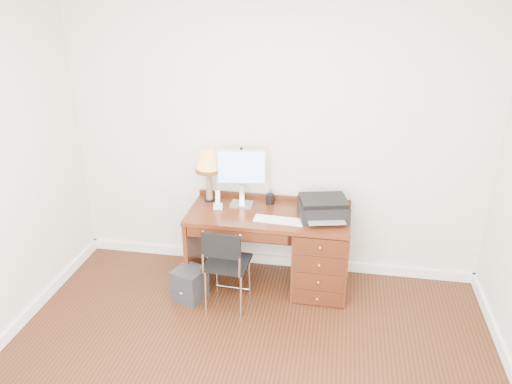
% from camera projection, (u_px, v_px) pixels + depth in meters
% --- Properties ---
extents(room_shell, '(4.00, 4.00, 4.00)m').
position_uv_depth(room_shell, '(254.00, 327.00, 4.21)').
color(room_shell, silver).
rests_on(room_shell, ground).
extents(desk, '(1.50, 0.67, 0.75)m').
position_uv_depth(desk, '(302.00, 248.00, 4.71)').
color(desk, '#532311').
rests_on(desk, ground).
extents(monitor, '(0.48, 0.18, 0.55)m').
position_uv_depth(monitor, '(242.00, 170.00, 4.69)').
color(monitor, silver).
rests_on(monitor, desk).
extents(keyboard, '(0.46, 0.16, 0.02)m').
position_uv_depth(keyboard, '(279.00, 220.00, 4.47)').
color(keyboard, white).
rests_on(keyboard, desk).
extents(mouse_pad, '(0.22, 0.22, 0.04)m').
position_uv_depth(mouse_pad, '(318.00, 220.00, 4.47)').
color(mouse_pad, black).
rests_on(mouse_pad, desk).
extents(printer, '(0.50, 0.43, 0.19)m').
position_uv_depth(printer, '(323.00, 208.00, 4.51)').
color(printer, black).
rests_on(printer, desk).
extents(leg_lamp, '(0.25, 0.25, 0.51)m').
position_uv_depth(leg_lamp, '(208.00, 164.00, 4.74)').
color(leg_lamp, black).
rests_on(leg_lamp, desk).
extents(phone, '(0.10, 0.10, 0.18)m').
position_uv_depth(phone, '(218.00, 203.00, 4.71)').
color(phone, white).
rests_on(phone, desk).
extents(pen_cup, '(0.08, 0.08, 0.10)m').
position_uv_depth(pen_cup, '(270.00, 199.00, 4.80)').
color(pen_cup, black).
rests_on(pen_cup, desk).
extents(chair, '(0.40, 0.40, 0.81)m').
position_uv_depth(chair, '(226.00, 260.00, 4.36)').
color(chair, black).
rests_on(chair, ground).
extents(equipment_box, '(0.34, 0.34, 0.31)m').
position_uv_depth(equipment_box, '(190.00, 284.00, 4.61)').
color(equipment_box, black).
rests_on(equipment_box, ground).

